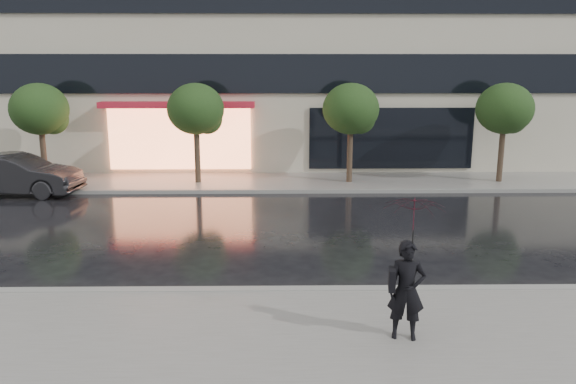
{
  "coord_description": "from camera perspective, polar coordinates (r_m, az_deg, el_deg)",
  "views": [
    {
      "loc": [
        0.26,
        -11.85,
        4.61
      ],
      "look_at": [
        0.46,
        2.43,
        1.4
      ],
      "focal_mm": 35.0,
      "sensor_mm": 36.0,
      "label": 1
    }
  ],
  "objects": [
    {
      "name": "tree_far_west",
      "position": [
        23.79,
        -23.76,
        7.54
      ],
      "size": [
        2.2,
        2.2,
        3.99
      ],
      "color": "#33261C",
      "rests_on": "ground"
    },
    {
      "name": "ground",
      "position": [
        12.72,
        -1.94,
        -8.6
      ],
      "size": [
        120.0,
        120.0,
        0.0
      ],
      "primitive_type": "plane",
      "color": "black",
      "rests_on": "ground"
    },
    {
      "name": "curb_near",
      "position": [
        11.76,
        -2.03,
        -10.04
      ],
      "size": [
        60.0,
        0.25,
        0.14
      ],
      "primitive_type": "cube",
      "color": "gray",
      "rests_on": "ground"
    },
    {
      "name": "parked_car",
      "position": [
        22.65,
        -25.85,
        1.58
      ],
      "size": [
        4.68,
        2.0,
        1.5
      ],
      "primitive_type": "imported",
      "rotation": [
        0.0,
        0.0,
        1.48
      ],
      "color": "black",
      "rests_on": "ground"
    },
    {
      "name": "tree_mid_west",
      "position": [
        22.18,
        -9.19,
        8.14
      ],
      "size": [
        2.2,
        2.2,
        3.99
      ],
      "color": "#33261C",
      "rests_on": "ground"
    },
    {
      "name": "tree_far_east",
      "position": [
        23.64,
        21.26,
        7.72
      ],
      "size": [
        2.2,
        2.2,
        3.99
      ],
      "color": "#33261C",
      "rests_on": "ground"
    },
    {
      "name": "sidewalk_far",
      "position": [
        22.56,
        -1.44,
        1.03
      ],
      "size": [
        60.0,
        3.5,
        0.12
      ],
      "primitive_type": "cube",
      "color": "slate",
      "rests_on": "ground"
    },
    {
      "name": "sidewalk_near",
      "position": [
        9.73,
        -2.32,
        -15.22
      ],
      "size": [
        60.0,
        4.5,
        0.12
      ],
      "primitive_type": "cube",
      "color": "slate",
      "rests_on": "ground"
    },
    {
      "name": "tree_mid_east",
      "position": [
        22.12,
        6.54,
        8.21
      ],
      "size": [
        2.2,
        2.2,
        3.99
      ],
      "color": "#33261C",
      "rests_on": "ground"
    },
    {
      "name": "pedestrian_with_umbrella",
      "position": [
        9.4,
        12.4,
        -5.4
      ],
      "size": [
        1.15,
        1.16,
        2.44
      ],
      "rotation": [
        0.0,
        0.0,
        -0.16
      ],
      "color": "black",
      "rests_on": "sidewalk_near"
    },
    {
      "name": "curb_far",
      "position": [
        20.85,
        -1.5,
        0.09
      ],
      "size": [
        60.0,
        0.25,
        0.14
      ],
      "primitive_type": "cube",
      "color": "gray",
      "rests_on": "ground"
    }
  ]
}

